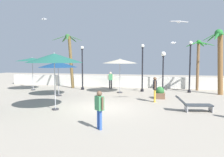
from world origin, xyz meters
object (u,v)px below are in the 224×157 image
(patio_umbrella_1, at_px, (58,65))
(planter, at_px, (160,93))
(palm_tree_1, at_px, (220,55))
(lounge_chair_0, at_px, (194,104))
(guest_1, at_px, (155,87))
(lamp_post_0, at_px, (190,65))
(lamp_post_2, at_px, (142,67))
(seagull_1, at_px, (44,19))
(lamp_post_3, at_px, (82,66))
(guest_2, at_px, (99,106))
(palm_tree_2, at_px, (70,54))
(patio_umbrella_4, at_px, (120,61))
(patio_umbrella_2, at_px, (54,58))
(palm_tree_0, at_px, (198,58))
(patio_umbrella_3, at_px, (32,60))
(lamp_post_1, at_px, (163,64))
(seagull_2, at_px, (179,22))
(seagull_0, at_px, (173,43))
(guest_3, at_px, (110,79))

(patio_umbrella_1, distance_m, planter, 7.82)
(palm_tree_1, distance_m, lounge_chair_0, 7.52)
(palm_tree_1, height_order, guest_1, palm_tree_1)
(lamp_post_0, relative_size, lamp_post_2, 1.06)
(lounge_chair_0, distance_m, seagull_1, 13.73)
(lamp_post_3, height_order, guest_2, lamp_post_3)
(palm_tree_2, xyz_separation_m, lamp_post_2, (7.01, -0.90, -1.08))
(patio_umbrella_4, relative_size, guest_2, 1.85)
(planter, bearing_deg, lamp_post_3, 155.95)
(palm_tree_2, bearing_deg, patio_umbrella_2, -71.99)
(palm_tree_1, height_order, seagull_1, seagull_1)
(patio_umbrella_1, distance_m, seagull_1, 4.70)
(patio_umbrella_4, distance_m, lamp_post_0, 5.83)
(seagull_1, bearing_deg, patio_umbrella_4, 5.82)
(patio_umbrella_4, xyz_separation_m, guest_1, (2.93, -3.40, -1.62))
(lounge_chair_0, bearing_deg, patio_umbrella_4, 131.84)
(palm_tree_0, xyz_separation_m, palm_tree_2, (-11.79, -0.84, 0.37))
(patio_umbrella_3, bearing_deg, guest_1, -16.75)
(palm_tree_0, bearing_deg, palm_tree_1, -59.16)
(lamp_post_1, bearing_deg, patio_umbrella_2, -121.52)
(patio_umbrella_1, relative_size, seagull_2, 2.72)
(palm_tree_2, height_order, seagull_2, palm_tree_2)
(lamp_post_3, bearing_deg, palm_tree_0, 9.85)
(lamp_post_1, xyz_separation_m, lounge_chair_0, (1.52, -8.38, -1.99))
(patio_umbrella_1, distance_m, seagull_0, 8.98)
(lounge_chair_0, relative_size, seagull_2, 1.83)
(lamp_post_2, relative_size, seagull_1, 3.84)
(lamp_post_2, height_order, seagull_0, seagull_0)
(lamp_post_2, height_order, seagull_1, seagull_1)
(lamp_post_0, height_order, guest_1, lamp_post_0)
(palm_tree_1, xyz_separation_m, seagull_2, (-3.56, -5.59, 1.75))
(patio_umbrella_3, bearing_deg, seagull_0, 0.37)
(seagull_1, xyz_separation_m, planter, (9.66, -1.31, -5.76))
(patio_umbrella_2, distance_m, lamp_post_1, 11.25)
(lamp_post_0, bearing_deg, lamp_post_1, 147.39)
(patio_umbrella_3, bearing_deg, palm_tree_0, 11.86)
(palm_tree_1, bearing_deg, seagull_0, -166.35)
(palm_tree_2, relative_size, guest_2, 3.36)
(lamp_post_1, bearing_deg, patio_umbrella_4, -141.85)
(palm_tree_0, xyz_separation_m, guest_2, (-5.61, -12.48, -1.95))
(patio_umbrella_2, distance_m, seagull_0, 9.51)
(patio_umbrella_3, height_order, planter, patio_umbrella_3)
(lounge_chair_0, bearing_deg, guest_1, 133.38)
(palm_tree_1, bearing_deg, palm_tree_0, 120.84)
(palm_tree_1, relative_size, guest_3, 3.24)
(seagull_2, bearing_deg, palm_tree_2, 144.19)
(palm_tree_0, distance_m, seagull_0, 3.94)
(palm_tree_2, bearing_deg, seagull_2, -35.81)
(palm_tree_0, xyz_separation_m, palm_tree_1, (1.25, -2.09, 0.26))
(patio_umbrella_1, relative_size, planter, 3.41)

